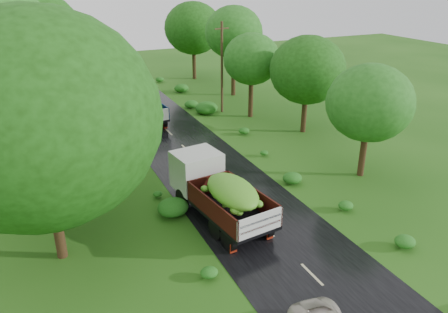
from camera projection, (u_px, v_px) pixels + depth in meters
ground at (312, 275)px, 18.91m from camera, size 120.00×120.00×0.00m
road at (257, 220)px, 23.09m from camera, size 6.50×80.00×0.02m
road_lines at (248, 211)px, 23.92m from camera, size 0.12×69.60×0.00m
truck_near at (217, 189)px, 22.73m from camera, size 3.38×7.31×2.96m
truck_far at (141, 104)px, 37.70m from camera, size 2.86×6.71×2.75m
utility_pole at (222, 67)px, 39.15m from camera, size 1.43×0.30×8.14m
trees_left at (15, 60)px, 30.28m from camera, size 7.95×35.29×10.14m
trees_right at (252, 51)px, 39.54m from camera, size 5.33×33.52×8.01m
shrubs at (195, 154)px, 30.49m from camera, size 11.90×44.00×0.70m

